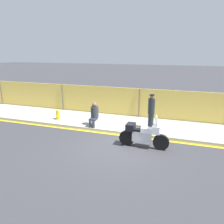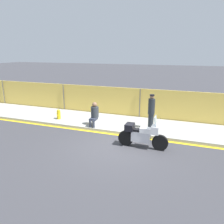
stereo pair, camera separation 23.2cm
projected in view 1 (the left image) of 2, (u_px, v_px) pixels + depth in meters
name	position (u px, v px, depth m)	size (l,w,h in m)	color
ground_plane	(119.00, 146.00, 9.77)	(120.00, 120.00, 0.00)	#38383D
sidewalk	(133.00, 125.00, 12.34)	(39.91, 2.90, 0.15)	#9E9E99
curb_paint_stripe	(126.00, 136.00, 10.96)	(39.91, 0.18, 0.01)	gold
storefront_fence	(139.00, 104.00, 13.51)	(37.92, 0.17, 1.92)	gold
motorcycle	(143.00, 134.00, 9.52)	(2.21, 0.51, 1.50)	black
officer_standing	(151.00, 111.00, 11.34)	(0.35, 0.35, 1.83)	#1E2328
person_seated_on_curb	(94.00, 113.00, 11.83)	(0.42, 0.69, 1.31)	#2D3342
fire_hydrant	(58.00, 115.00, 13.06)	(0.22, 0.27, 0.60)	gold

